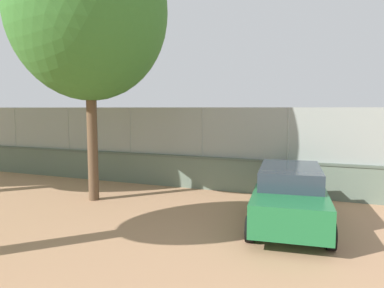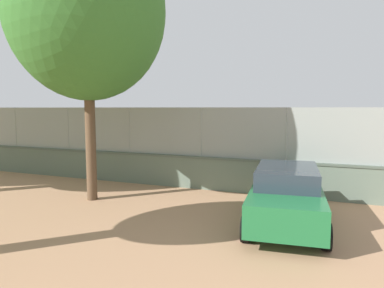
% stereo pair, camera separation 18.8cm
% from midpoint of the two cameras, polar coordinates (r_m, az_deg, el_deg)
% --- Properties ---
extents(ground_plane, '(260.00, 260.00, 0.00)m').
position_cam_midpoint_polar(ground_plane, '(24.20, 2.65, -1.72)').
color(ground_plane, tan).
extents(perimeter_wall, '(23.34, 1.07, 1.29)m').
position_cam_midpoint_polar(perimeter_wall, '(16.28, -14.61, -3.30)').
color(perimeter_wall, slate).
rests_on(perimeter_wall, ground_plane).
extents(fence_panel_on_wall, '(22.93, 0.73, 1.92)m').
position_cam_midpoint_polar(fence_panel_on_wall, '(16.11, -14.75, 2.33)').
color(fence_panel_on_wall, gray).
rests_on(fence_panel_on_wall, perimeter_wall).
extents(player_at_service_line, '(0.78, 1.15, 1.59)m').
position_cam_midpoint_polar(player_at_service_line, '(23.91, -2.73, 0.46)').
color(player_at_service_line, black).
rests_on(player_at_service_line, ground_plane).
extents(player_near_wall_returning, '(0.71, 0.92, 1.51)m').
position_cam_midpoint_polar(player_near_wall_returning, '(21.58, 16.33, -0.53)').
color(player_near_wall_returning, '#591919').
rests_on(player_near_wall_returning, ground_plane).
extents(sports_ball, '(0.16, 0.16, 0.16)m').
position_cam_midpoint_polar(sports_ball, '(22.43, -1.62, -2.10)').
color(sports_ball, yellow).
rests_on(sports_ball, ground_plane).
extents(spare_ball_by_wall, '(0.16, 0.16, 0.16)m').
position_cam_midpoint_polar(spare_ball_by_wall, '(15.59, 1.51, -5.65)').
color(spare_ball_by_wall, white).
rests_on(spare_ball_by_wall, ground_plane).
extents(courtside_bench, '(1.61, 0.43, 0.87)m').
position_cam_midpoint_polar(courtside_bench, '(15.58, 13.87, -4.39)').
color(courtside_bench, '#4C6B4C').
rests_on(courtside_bench, ground_plane).
extents(parked_car_green, '(2.29, 4.65, 1.58)m').
position_cam_midpoint_polar(parked_car_green, '(10.07, 15.62, -7.93)').
color(parked_car_green, '#1E6B38').
rests_on(parked_car_green, ground_plane).
extents(tree_at_lot_edge, '(5.24, 5.24, 9.36)m').
position_cam_midpoint_polar(tree_at_lot_edge, '(12.90, -16.29, 19.98)').
color(tree_at_lot_edge, brown).
rests_on(tree_at_lot_edge, ground_plane).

